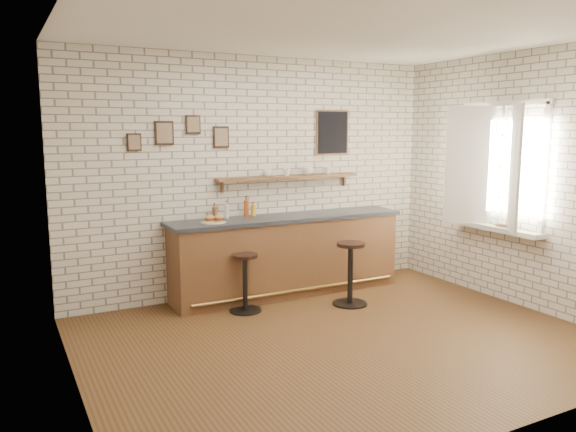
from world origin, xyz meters
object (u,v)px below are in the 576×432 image
Objects in this scene: bitters_bottle_amber at (246,208)px; shelf_cup_d at (328,170)px; book_lower at (500,226)px; bitters_bottle_brown at (215,213)px; shelf_cup_a at (268,173)px; book_upper at (502,225)px; ciabatta_sandwich at (215,218)px; shelf_cup_b at (287,172)px; bitters_bottle_white at (227,211)px; bar_stool_left at (245,281)px; condiment_bottle_yellow at (253,210)px; shelf_cup_c at (308,171)px; bar_counter at (288,255)px; bar_stool_right at (350,271)px; sandwich_plate at (214,222)px.

bitters_bottle_amber is 2.54× the size of shelf_cup_d.
book_lower is (2.59, -1.70, -0.17)m from bitters_bottle_amber.
bitters_bottle_brown is 1.68m from shelf_cup_d.
shelf_cup_a is 2.94m from book_upper.
shelf_cup_b reaches higher than ciabatta_sandwich.
bitters_bottle_white is 0.27m from bitters_bottle_amber.
bitters_bottle_brown is at bearing 148.81° from shelf_cup_b.
bitters_bottle_amber is 1.01m from bar_stool_left.
shelf_cup_a is at bearing 1.89° from condiment_bottle_yellow.
shelf_cup_b is at bearing 143.29° from book_upper.
ciabatta_sandwich is at bearing 112.76° from shelf_cup_c.
bitters_bottle_brown is 0.52m from condiment_bottle_yellow.
bar_counter reaches higher than bar_stool_left.
bitters_bottle_white is 0.95m from shelf_cup_b.
book_lower is at bearing -34.29° from condiment_bottle_yellow.
shelf_cup_c is at bearing -31.58° from shelf_cup_b.
bar_stool_left is at bearing -77.97° from bitters_bottle_brown.
bar_stool_left is at bearing -147.37° from shelf_cup_a.
bitters_bottle_brown is at bearing 180.00° from condiment_bottle_yellow.
shelf_cup_d is at bearing 0.35° from condiment_bottle_yellow.
bar_stool_right is (0.45, -0.77, -0.10)m from bar_counter.
bitters_bottle_amber is at bearing -0.00° from bitters_bottle_brown.
book_upper is at bearing -36.13° from bar_counter.
bar_stool_left is 2.00m from shelf_cup_d.
shelf_cup_b reaches higher than book_lower.
book_upper is (1.40, -1.74, -0.59)m from shelf_cup_d.
book_upper is (0.00, -0.03, 0.02)m from book_lower.
bar_stool_left is 6.66× the size of shelf_cup_b.
condiment_bottle_yellow is 1.19m from shelf_cup_d.
bitters_bottle_amber is at bearing 158.11° from bar_counter.
bitters_bottle_brown reaches higher than bar_stool_left.
bitters_bottle_brown is 0.89× the size of bitters_bottle_white.
shelf_cup_a is at bearing 146.83° from book_upper.
sandwich_plate is 1.25m from shelf_cup_b.
bitters_bottle_white is 0.32× the size of bar_stool_left.
condiment_bottle_yellow is at bearing 153.38° from bar_counter.
bitters_bottle_white reaches higher than book_upper.
book_upper reaches higher than bar_stool_left.
book_upper is at bearing -36.89° from shelf_cup_d.
condiment_bottle_yellow is (0.62, 0.25, 0.07)m from sandwich_plate.
bitters_bottle_brown is 1.61× the size of shelf_cup_a.
bar_stool_right is at bearing -59.74° from bar_counter.
book_lower is at bearing 94.06° from book_upper.
sandwich_plate is 0.68m from condiment_bottle_yellow.
shelf_cup_a reaches higher than bitters_bottle_white.
ciabatta_sandwich is 1.21× the size of book_upper.
bar_stool_right is 1.90m from book_lower.
book_lower is (3.12, -1.45, -0.07)m from sandwich_plate.
ciabatta_sandwich is at bearing 161.79° from shelf_cup_b.
shelf_cup_b reaches higher than bar_stool_left.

